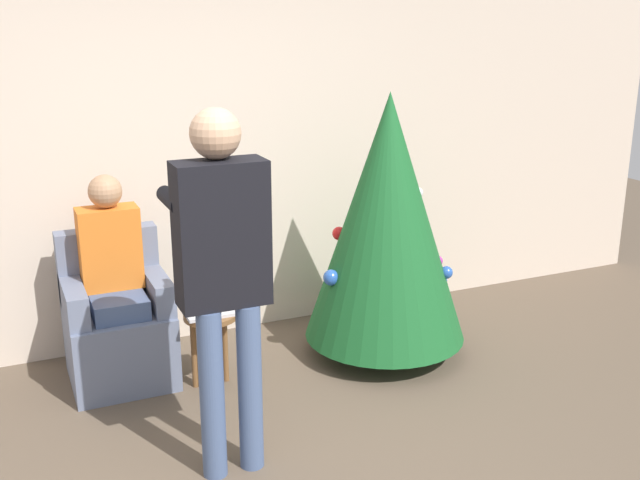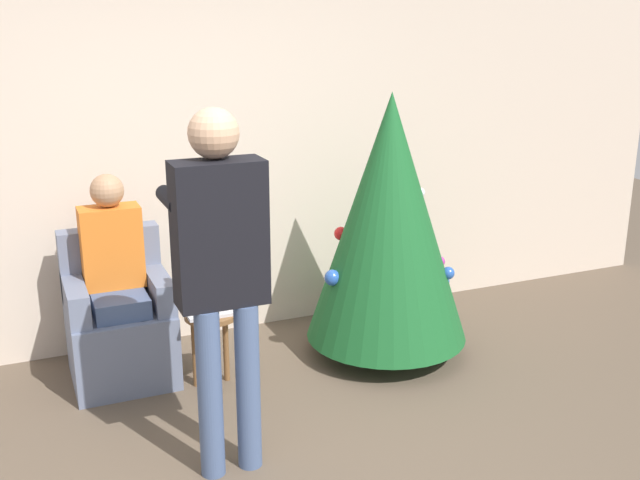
{
  "view_description": "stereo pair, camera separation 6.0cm",
  "coord_description": "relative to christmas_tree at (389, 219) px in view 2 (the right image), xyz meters",
  "views": [
    {
      "loc": [
        -1.14,
        -2.65,
        2.17
      ],
      "look_at": [
        0.46,
        0.95,
        0.99
      ],
      "focal_mm": 42.0,
      "sensor_mm": 36.0,
      "label": 1
    },
    {
      "loc": [
        -1.08,
        -2.67,
        2.17
      ],
      "look_at": [
        0.46,
        0.95,
        0.99
      ],
      "focal_mm": 42.0,
      "sensor_mm": 36.0,
      "label": 2
    }
  ],
  "objects": [
    {
      "name": "wall_back",
      "position": [
        -1.13,
        0.82,
        0.42
      ],
      "size": [
        8.0,
        0.06,
        2.7
      ],
      "color": "beige",
      "rests_on": "ground_plane"
    },
    {
      "name": "christmas_tree",
      "position": [
        0.0,
        0.0,
        0.0
      ],
      "size": [
        1.06,
        1.06,
        1.74
      ],
      "color": "brown",
      "rests_on": "ground_plane"
    },
    {
      "name": "armchair",
      "position": [
        -1.68,
        0.35,
        -0.59
      ],
      "size": [
        0.61,
        0.62,
        0.92
      ],
      "color": "slate",
      "rests_on": "ground_plane"
    },
    {
      "name": "person_seated",
      "position": [
        -1.68,
        0.33,
        -0.22
      ],
      "size": [
        0.36,
        0.46,
        1.28
      ],
      "color": "#475B84",
      "rests_on": "ground_plane"
    },
    {
      "name": "person_standing",
      "position": [
        -1.34,
        -0.85,
        0.15
      ],
      "size": [
        0.44,
        0.57,
        1.79
      ],
      "color": "#475B84",
      "rests_on": "ground_plane"
    },
    {
      "name": "side_stool",
      "position": [
        -1.19,
        -0.03,
        -0.55
      ],
      "size": [
        0.32,
        0.32,
        0.49
      ],
      "color": "brown",
      "rests_on": "ground_plane"
    },
    {
      "name": "laptop",
      "position": [
        -1.19,
        -0.03,
        -0.44
      ],
      "size": [
        0.3,
        0.21,
        0.02
      ],
      "color": "silver",
      "rests_on": "side_stool"
    }
  ]
}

